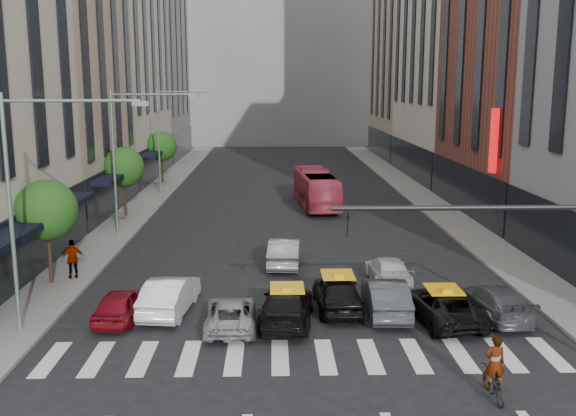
{
  "coord_description": "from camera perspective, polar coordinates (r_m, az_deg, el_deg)",
  "views": [
    {
      "loc": [
        -1.26,
        -19.65,
        9.4
      ],
      "look_at": [
        -0.54,
        8.48,
        4.0
      ],
      "focal_mm": 40.0,
      "sensor_mm": 36.0,
      "label": 1
    }
  ],
  "objects": [
    {
      "name": "ground",
      "position": [
        21.82,
        2.05,
        -14.66
      ],
      "size": [
        160.0,
        160.0,
        0.0
      ],
      "primitive_type": "plane",
      "color": "black",
      "rests_on": "ground"
    },
    {
      "name": "sidewalk_left",
      "position": [
        51.55,
        -12.9,
        0.16
      ],
      "size": [
        3.0,
        96.0,
        0.15
      ],
      "primitive_type": "cube",
      "color": "slate",
      "rests_on": "ground"
    },
    {
      "name": "sidewalk_right",
      "position": [
        52.11,
        12.73,
        0.28
      ],
      "size": [
        3.0,
        96.0,
        0.15
      ],
      "primitive_type": "cube",
      "color": "slate",
      "rests_on": "ground"
    },
    {
      "name": "building_left_b",
      "position": [
        50.25,
        -20.28,
        13.17
      ],
      "size": [
        8.0,
        16.0,
        24.0
      ],
      "primitive_type": "cube",
      "color": "tan",
      "rests_on": "ground"
    },
    {
      "name": "building_left_d",
      "position": [
        86.28,
        -12.37,
        14.34
      ],
      "size": [
        8.0,
        18.0,
        30.0
      ],
      "primitive_type": "cube",
      "color": "gray",
      "rests_on": "ground"
    },
    {
      "name": "building_right_b",
      "position": [
        50.23,
        20.51,
        14.31
      ],
      "size": [
        8.0,
        18.0,
        26.0
      ],
      "primitive_type": "cube",
      "color": "brown",
      "rests_on": "ground"
    },
    {
      "name": "building_right_d",
      "position": [
        86.72,
        11.0,
        13.71
      ],
      "size": [
        8.0,
        18.0,
        28.0
      ],
      "primitive_type": "cube",
      "color": "tan",
      "rests_on": "ground"
    },
    {
      "name": "building_far",
      "position": [
        105.01,
        -0.81,
        15.56
      ],
      "size": [
        30.0,
        10.0,
        36.0
      ],
      "primitive_type": "cube",
      "color": "gray",
      "rests_on": "ground"
    },
    {
      "name": "tree_near",
      "position": [
        31.99,
        -20.68,
        -0.2
      ],
      "size": [
        2.88,
        2.88,
        4.95
      ],
      "color": "black",
      "rests_on": "sidewalk_left"
    },
    {
      "name": "tree_mid",
      "position": [
        47.2,
        -14.39,
        3.53
      ],
      "size": [
        2.88,
        2.88,
        4.95
      ],
      "color": "black",
      "rests_on": "sidewalk_left"
    },
    {
      "name": "tree_far",
      "position": [
        62.81,
        -11.18,
        5.41
      ],
      "size": [
        2.88,
        2.88,
        4.95
      ],
      "color": "black",
      "rests_on": "sidewalk_left"
    },
    {
      "name": "streetlamp_near",
      "position": [
        25.47,
        -21.64,
        2.2
      ],
      "size": [
        5.38,
        0.25,
        9.0
      ],
      "color": "gray",
      "rests_on": "sidewalk_left"
    },
    {
      "name": "streetlamp_mid",
      "position": [
        40.76,
        -13.98,
        5.62
      ],
      "size": [
        5.38,
        0.25,
        9.0
      ],
      "color": "gray",
      "rests_on": "sidewalk_left"
    },
    {
      "name": "streetlamp_far",
      "position": [
        56.45,
        -10.5,
        7.13
      ],
      "size": [
        5.38,
        0.25,
        9.0
      ],
      "color": "gray",
      "rests_on": "sidewalk_left"
    },
    {
      "name": "traffic_signal",
      "position": [
        21.27,
        23.52,
        -3.45
      ],
      "size": [
        10.1,
        0.2,
        6.0
      ],
      "color": "black",
      "rests_on": "ground"
    },
    {
      "name": "liberty_sign",
      "position": [
        42.14,
        17.83,
        5.72
      ],
      "size": [
        0.3,
        0.7,
        4.0
      ],
      "color": "red",
      "rests_on": "ground"
    },
    {
      "name": "car_red",
      "position": [
        27.12,
        -14.63,
        -8.31
      ],
      "size": [
        1.82,
        3.95,
        1.31
      ],
      "primitive_type": "imported",
      "rotation": [
        0.0,
        0.0,
        3.07
      ],
      "color": "maroon",
      "rests_on": "ground"
    },
    {
      "name": "car_white_front",
      "position": [
        27.57,
        -10.45,
        -7.58
      ],
      "size": [
        2.13,
        4.79,
        1.53
      ],
      "primitive_type": "imported",
      "rotation": [
        0.0,
        0.0,
        3.03
      ],
      "color": "white",
      "rests_on": "ground"
    },
    {
      "name": "car_silver",
      "position": [
        25.61,
        -5.12,
        -9.32
      ],
      "size": [
        2.05,
        4.26,
        1.17
      ],
      "primitive_type": "imported",
      "rotation": [
        0.0,
        0.0,
        3.17
      ],
      "color": "#9E9EA3",
      "rests_on": "ground"
    },
    {
      "name": "taxi_left",
      "position": [
        25.96,
        -0.08,
        -8.67
      ],
      "size": [
        2.58,
        5.18,
        1.44
      ],
      "primitive_type": "imported",
      "rotation": [
        0.0,
        0.0,
        3.03
      ],
      "color": "black",
      "rests_on": "ground"
    },
    {
      "name": "taxi_center",
      "position": [
        27.45,
        4.41,
        -7.5
      ],
      "size": [
        1.97,
        4.56,
        1.53
      ],
      "primitive_type": "imported",
      "rotation": [
        0.0,
        0.0,
        3.18
      ],
      "color": "black",
      "rests_on": "ground"
    },
    {
      "name": "car_grey_mid",
      "position": [
        27.21,
        8.67,
        -7.78
      ],
      "size": [
        1.74,
        4.64,
        1.51
      ],
      "primitive_type": "imported",
      "rotation": [
        0.0,
        0.0,
        3.11
      ],
      "color": "#393B40",
      "rests_on": "ground"
    },
    {
      "name": "taxi_right",
      "position": [
        26.85,
        13.6,
        -8.44
      ],
      "size": [
        2.76,
        5.02,
        1.33
      ],
      "primitive_type": "imported",
      "rotation": [
        0.0,
        0.0,
        3.26
      ],
      "color": "black",
      "rests_on": "ground"
    },
    {
      "name": "car_grey_curb",
      "position": [
        27.91,
        17.95,
        -7.93
      ],
      "size": [
        2.16,
        4.69,
        1.33
      ],
      "primitive_type": "imported",
      "rotation": [
        0.0,
        0.0,
        3.21
      ],
      "color": "#484A50",
      "rests_on": "ground"
    },
    {
      "name": "car_row2_left",
      "position": [
        33.91,
        -0.31,
        -3.91
      ],
      "size": [
        1.92,
        4.69,
        1.51
      ],
      "primitive_type": "imported",
      "rotation": [
        0.0,
        0.0,
        3.07
      ],
      "color": "#A2A1A7",
      "rests_on": "ground"
    },
    {
      "name": "car_row2_right",
      "position": [
        31.39,
        8.89,
        -5.48
      ],
      "size": [
        1.87,
        4.43,
        1.27
      ],
      "primitive_type": "imported",
      "rotation": [
        0.0,
        0.0,
        3.16
      ],
      "color": "silver",
      "rests_on": "ground"
    },
    {
      "name": "bus",
      "position": [
        50.41,
        2.51,
        1.76
      ],
      "size": [
        3.17,
        10.44,
        2.87
      ],
      "primitive_type": "imported",
      "rotation": [
        0.0,
        0.0,
        3.22
      ],
      "color": "#C63A53",
      "rests_on": "ground"
    },
    {
      "name": "motorcycle",
      "position": [
        21.18,
        17.79,
        -14.62
      ],
      "size": [
        0.64,
        1.81,
        0.95
      ],
      "primitive_type": "imported",
      "rotation": [
        0.0,
        0.0,
        3.15
      ],
      "color": "black",
      "rests_on": "ground"
    },
    {
      "name": "rider",
      "position": [
        20.64,
        18.01,
        -11.22
      ],
      "size": [
        0.65,
        0.43,
        1.77
      ],
      "primitive_type": "imported",
      "rotation": [
        0.0,
        0.0,
        3.15
      ],
      "color": "gray",
      "rests_on": "motorcycle"
    },
    {
      "name": "pedestrian_far",
      "position": [
        32.91,
        -18.58,
        -4.31
      ],
      "size": [
        1.22,
        0.88,
        1.92
      ],
      "primitive_type": "imported",
      "rotation": [
        0.0,
        0.0,
        3.55
      ],
      "color": "gray",
      "rests_on": "sidewalk_left"
    }
  ]
}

